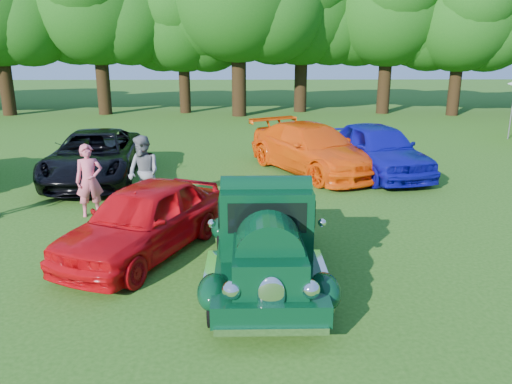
{
  "coord_description": "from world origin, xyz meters",
  "views": [
    {
      "loc": [
        0.41,
        -8.11,
        4.07
      ],
      "look_at": [
        0.62,
        2.15,
        1.1
      ],
      "focal_mm": 35.0,
      "sensor_mm": 36.0,
      "label": 1
    }
  ],
  "objects_px": {
    "back_car_blue": "(377,149)",
    "red_convertible": "(143,219)",
    "back_car_orange": "(312,149)",
    "hero_pickup": "(265,238)",
    "spectator_pink": "(89,180)",
    "back_car_black": "(95,156)",
    "spectator_grey": "(144,173)"
  },
  "relations": [
    {
      "from": "hero_pickup",
      "to": "back_car_orange",
      "type": "bearing_deg",
      "value": 76.83
    },
    {
      "from": "back_car_blue",
      "to": "spectator_grey",
      "type": "bearing_deg",
      "value": -165.48
    },
    {
      "from": "hero_pickup",
      "to": "spectator_pink",
      "type": "distance_m",
      "value": 5.62
    },
    {
      "from": "back_car_black",
      "to": "back_car_blue",
      "type": "relative_size",
      "value": 1.12
    },
    {
      "from": "back_car_blue",
      "to": "hero_pickup",
      "type": "bearing_deg",
      "value": -129.61
    },
    {
      "from": "spectator_pink",
      "to": "back_car_orange",
      "type": "bearing_deg",
      "value": 15.96
    },
    {
      "from": "hero_pickup",
      "to": "red_convertible",
      "type": "height_order",
      "value": "hero_pickup"
    },
    {
      "from": "red_convertible",
      "to": "spectator_pink",
      "type": "bearing_deg",
      "value": 150.89
    },
    {
      "from": "hero_pickup",
      "to": "back_car_orange",
      "type": "distance_m",
      "value": 8.36
    },
    {
      "from": "back_car_orange",
      "to": "spectator_pink",
      "type": "relative_size",
      "value": 3.06
    },
    {
      "from": "spectator_pink",
      "to": "spectator_grey",
      "type": "height_order",
      "value": "spectator_grey"
    },
    {
      "from": "back_car_orange",
      "to": "spectator_pink",
      "type": "bearing_deg",
      "value": -171.99
    },
    {
      "from": "red_convertible",
      "to": "back_car_orange",
      "type": "xyz_separation_m",
      "value": [
        4.33,
        6.89,
        0.07
      ]
    },
    {
      "from": "back_car_orange",
      "to": "back_car_blue",
      "type": "bearing_deg",
      "value": -36.9
    },
    {
      "from": "hero_pickup",
      "to": "back_car_black",
      "type": "height_order",
      "value": "hero_pickup"
    },
    {
      "from": "back_car_orange",
      "to": "spectator_pink",
      "type": "height_order",
      "value": "spectator_pink"
    },
    {
      "from": "back_car_orange",
      "to": "back_car_blue",
      "type": "distance_m",
      "value": 2.14
    },
    {
      "from": "hero_pickup",
      "to": "back_car_blue",
      "type": "height_order",
      "value": "hero_pickup"
    },
    {
      "from": "spectator_pink",
      "to": "back_car_blue",
      "type": "bearing_deg",
      "value": 6.5
    },
    {
      "from": "red_convertible",
      "to": "back_car_orange",
      "type": "distance_m",
      "value": 8.13
    },
    {
      "from": "back_car_orange",
      "to": "spectator_pink",
      "type": "xyz_separation_m",
      "value": [
        -6.13,
        -4.44,
        0.1
      ]
    },
    {
      "from": "hero_pickup",
      "to": "back_car_orange",
      "type": "height_order",
      "value": "hero_pickup"
    },
    {
      "from": "red_convertible",
      "to": "spectator_pink",
      "type": "relative_size",
      "value": 2.38
    },
    {
      "from": "back_car_blue",
      "to": "spectator_pink",
      "type": "xyz_separation_m",
      "value": [
        -8.25,
        -4.11,
        0.06
      ]
    },
    {
      "from": "hero_pickup",
      "to": "back_car_blue",
      "type": "bearing_deg",
      "value": 62.74
    },
    {
      "from": "back_car_orange",
      "to": "back_car_blue",
      "type": "xyz_separation_m",
      "value": [
        2.12,
        -0.33,
        0.05
      ]
    },
    {
      "from": "red_convertible",
      "to": "back_car_black",
      "type": "bearing_deg",
      "value": 138.76
    },
    {
      "from": "back_car_blue",
      "to": "spectator_pink",
      "type": "relative_size",
      "value": 2.75
    },
    {
      "from": "back_car_blue",
      "to": "red_convertible",
      "type": "bearing_deg",
      "value": -146.86
    },
    {
      "from": "back_car_orange",
      "to": "hero_pickup",
      "type": "bearing_deg",
      "value": -131.09
    },
    {
      "from": "hero_pickup",
      "to": "back_car_orange",
      "type": "relative_size",
      "value": 0.84
    },
    {
      "from": "back_car_black",
      "to": "back_car_orange",
      "type": "height_order",
      "value": "back_car_orange"
    }
  ]
}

